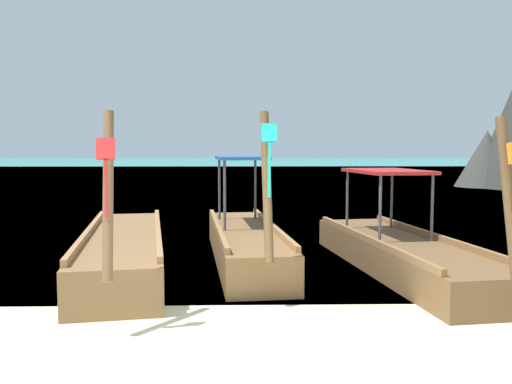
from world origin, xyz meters
TOP-DOWN VIEW (x-y plane):
  - ground at (0.00, 0.00)m, footprint 120.00×120.00m
  - sea_water at (0.00, 61.85)m, footprint 120.00×120.00m
  - longtail_boat_red_ribbon at (-2.28, 4.05)m, footprint 2.20×6.45m
  - longtail_boat_turquoise_ribbon at (-0.19, 4.69)m, footprint 1.64×5.73m
  - longtail_boat_orange_ribbon at (2.49, 3.81)m, footprint 2.06×5.97m

SIDE VIEW (x-z plane):
  - ground at x=0.00m, z-range 0.00..0.00m
  - sea_water at x=0.00m, z-range 0.00..0.00m
  - longtail_boat_orange_ribbon at x=2.49m, z-range -0.91..1.56m
  - longtail_boat_red_ribbon at x=-2.28m, z-range -0.94..1.60m
  - longtail_boat_turquoise_ribbon at x=-0.19m, z-range -0.93..1.66m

